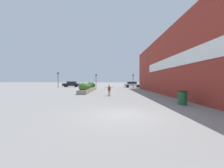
% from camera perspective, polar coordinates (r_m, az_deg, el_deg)
% --- Properties ---
extents(ground_plane, '(300.00, 300.00, 0.00)m').
position_cam_1_polar(ground_plane, '(8.01, 4.43, -11.64)').
color(ground_plane, gray).
extents(building_wall_right, '(0.67, 35.54, 7.83)m').
position_cam_1_polar(building_wall_right, '(19.05, 21.08, 7.60)').
color(building_wall_right, maroon).
rests_on(building_wall_right, ground_plane).
extents(planter_box, '(1.28, 12.86, 1.51)m').
position_cam_1_polar(planter_box, '(25.27, -8.87, -1.48)').
color(planter_box, gray).
rests_on(planter_box, ground_plane).
extents(skateboard, '(0.50, 0.76, 0.09)m').
position_cam_1_polar(skateboard, '(17.51, -1.08, -4.35)').
color(skateboard, olive).
rests_on(skateboard, ground_plane).
extents(skateboarder, '(1.04, 0.54, 1.20)m').
position_cam_1_polar(skateboarder, '(17.45, -1.09, -1.92)').
color(skateboarder, tan).
rests_on(skateboarder, skateboard).
extents(trash_bin, '(0.67, 0.67, 1.02)m').
position_cam_1_polar(trash_bin, '(12.28, 25.23, -4.81)').
color(trash_bin, '#1E5B33').
rests_on(trash_bin, ground_plane).
extents(car_leftmost, '(4.59, 1.93, 1.56)m').
position_cam_1_polar(car_leftmost, '(44.12, -15.25, -0.03)').
color(car_leftmost, black).
rests_on(car_leftmost, ground_plane).
extents(car_center_left, '(4.38, 2.01, 1.52)m').
position_cam_1_polar(car_center_left, '(39.83, 7.74, -0.15)').
color(car_center_left, '#BCBCC1').
rests_on(car_center_left, ground_plane).
extents(car_center_right, '(4.09, 2.01, 1.44)m').
position_cam_1_polar(car_center_right, '(44.83, 17.86, -0.10)').
color(car_center_right, '#BCBCC1').
rests_on(car_center_right, ground_plane).
extents(traffic_light_left, '(0.28, 0.30, 3.35)m').
position_cam_1_polar(traffic_light_left, '(36.47, -6.12, 2.07)').
color(traffic_light_left, black).
rests_on(traffic_light_left, ground_plane).
extents(traffic_light_right, '(0.28, 0.30, 3.32)m').
position_cam_1_polar(traffic_light_right, '(36.50, 8.04, 2.03)').
color(traffic_light_right, black).
rests_on(traffic_light_right, ground_plane).
extents(traffic_light_far_left, '(0.28, 0.30, 3.77)m').
position_cam_1_polar(traffic_light_far_left, '(37.79, -19.89, 2.35)').
color(traffic_light_far_left, black).
rests_on(traffic_light_far_left, ground_plane).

